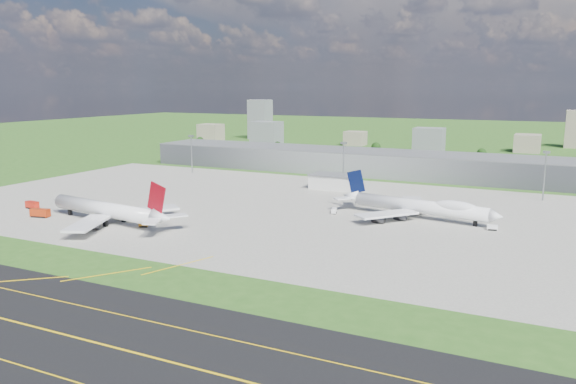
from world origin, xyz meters
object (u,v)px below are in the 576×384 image
at_px(airliner_blue_quad, 420,207).
at_px(van_white_near, 334,211).
at_px(van_white_far, 492,228).
at_px(airliner_red_twin, 109,211).
at_px(tug_yellow, 144,225).
at_px(crash_tender, 32,205).
at_px(fire_truck, 40,213).

height_order(airliner_blue_quad, van_white_near, airliner_blue_quad).
height_order(airliner_blue_quad, van_white_far, airliner_blue_quad).
bearing_deg(airliner_red_twin, tug_yellow, -168.89).
xyz_separation_m(airliner_blue_quad, crash_tender, (-173.77, -60.97, -3.68)).
bearing_deg(tug_yellow, crash_tender, 152.28).
height_order(crash_tender, tug_yellow, crash_tender).
bearing_deg(airliner_blue_quad, van_white_near, -159.37).
height_order(airliner_blue_quad, crash_tender, airliner_blue_quad).
distance_m(crash_tender, van_white_far, 212.27).
bearing_deg(van_white_near, fire_truck, 104.62).
relative_size(fire_truck, van_white_near, 1.78).
relative_size(crash_tender, van_white_near, 1.37).
bearing_deg(van_white_far, airliner_red_twin, -168.50).
relative_size(tug_yellow, van_white_near, 0.83).
distance_m(airliner_blue_quad, van_white_near, 38.98).
distance_m(airliner_red_twin, crash_tender, 55.30).
bearing_deg(fire_truck, crash_tender, 136.50).
height_order(fire_truck, van_white_far, fire_truck).
distance_m(tug_yellow, van_white_far, 144.97).
distance_m(fire_truck, crash_tender, 21.79).
xyz_separation_m(fire_truck, van_white_near, (117.11, 64.99, -0.66)).
height_order(fire_truck, van_white_near, fire_truck).
bearing_deg(fire_truck, van_white_near, 16.90).
bearing_deg(crash_tender, van_white_far, 18.46).
xyz_separation_m(airliner_red_twin, van_white_near, (80.90, 59.91, -4.36)).
distance_m(fire_truck, van_white_near, 133.94).
xyz_separation_m(van_white_near, van_white_far, (69.93, -1.03, -0.13)).
bearing_deg(airliner_blue_quad, van_white_far, -4.94).
xyz_separation_m(fire_truck, tug_yellow, (54.17, 5.97, -0.95)).
relative_size(fire_truck, van_white_far, 2.08).
relative_size(airliner_blue_quad, van_white_far, 16.91).
relative_size(van_white_near, van_white_far, 1.17).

